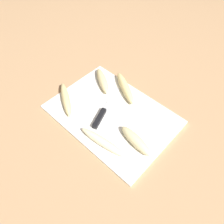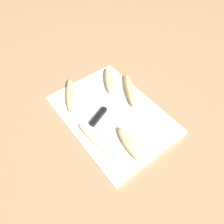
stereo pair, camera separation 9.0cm
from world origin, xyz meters
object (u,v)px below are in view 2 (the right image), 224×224
(banana_golden_short, at_px, (130,90))
(banana_soft_right, at_px, (130,144))
(banana_bright_far, at_px, (97,140))
(knife, at_px, (102,113))
(banana_mellow_near, at_px, (109,80))
(banana_spotted_left, at_px, (70,94))

(banana_golden_short, bearing_deg, banana_soft_right, -40.62)
(banana_soft_right, xyz_separation_m, banana_bright_far, (-0.09, -0.09, -0.00))
(knife, relative_size, banana_soft_right, 1.45)
(banana_bright_far, bearing_deg, banana_golden_short, 114.76)
(banana_bright_far, bearing_deg, banana_mellow_near, 134.88)
(banana_bright_far, bearing_deg, knife, 136.35)
(banana_golden_short, height_order, banana_bright_far, banana_golden_short)
(knife, relative_size, banana_bright_far, 1.13)
(banana_spotted_left, height_order, banana_bright_far, banana_spotted_left)
(knife, distance_m, banana_soft_right, 0.19)
(banana_golden_short, xyz_separation_m, banana_mellow_near, (-0.11, -0.04, -0.00))
(banana_soft_right, relative_size, banana_golden_short, 0.84)
(banana_soft_right, height_order, banana_mellow_near, banana_soft_right)
(banana_mellow_near, distance_m, banana_bright_far, 0.32)
(knife, xyz_separation_m, banana_soft_right, (0.19, -0.01, 0.01))
(knife, distance_m, banana_golden_short, 0.17)
(banana_soft_right, distance_m, banana_mellow_near, 0.35)
(knife, bearing_deg, banana_spotted_left, 177.20)
(banana_golden_short, relative_size, banana_bright_far, 0.93)
(knife, distance_m, banana_mellow_near, 0.19)
(banana_mellow_near, xyz_separation_m, banana_bright_far, (0.23, -0.23, -0.00))
(banana_golden_short, bearing_deg, banana_mellow_near, -161.43)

